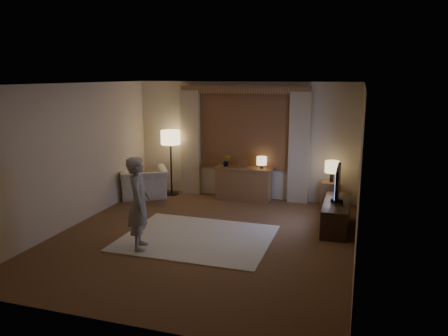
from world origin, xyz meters
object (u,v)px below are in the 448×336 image
at_px(sideboard, 244,184).
at_px(tv_stand, 336,215).
at_px(side_table, 331,195).
at_px(person, 139,203).
at_px(armchair, 143,183).

relative_size(sideboard, tv_stand, 0.86).
xyz_separation_m(side_table, tv_stand, (0.18, -1.27, -0.03)).
bearing_deg(sideboard, side_table, -1.51).
relative_size(side_table, person, 0.38).
bearing_deg(armchair, side_table, 154.28).
xyz_separation_m(tv_stand, person, (-2.93, -1.93, 0.52)).
height_order(sideboard, armchair, sideboard).
height_order(tv_stand, person, person).
height_order(armchair, tv_stand, armchair).
relative_size(sideboard, armchair, 1.16).
xyz_separation_m(side_table, person, (-2.75, -3.19, 0.49)).
distance_m(sideboard, tv_stand, 2.47).
relative_size(tv_stand, person, 0.94).
distance_m(sideboard, person, 3.38).
bearing_deg(sideboard, person, -104.61).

